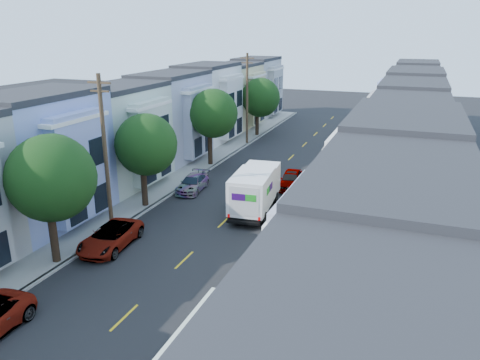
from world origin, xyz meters
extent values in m
plane|color=black|center=(0.00, 0.00, 0.00)|extent=(160.00, 160.00, 0.00)
cube|color=black|center=(0.00, 15.00, 0.01)|extent=(12.00, 70.00, 0.02)
cube|color=gray|center=(-6.05, 15.00, 0.07)|extent=(0.30, 70.00, 0.15)
cube|color=gray|center=(6.05, 15.00, 0.07)|extent=(0.30, 70.00, 0.15)
cube|color=gray|center=(-7.35, 15.00, 0.07)|extent=(2.60, 70.00, 0.15)
cube|color=gray|center=(7.35, 15.00, 0.07)|extent=(2.60, 70.00, 0.15)
cube|color=gold|center=(0.00, 15.00, 0.00)|extent=(0.12, 70.00, 0.01)
cube|color=beige|center=(-11.15, 15.00, 0.00)|extent=(5.00, 70.00, 8.50)
cube|color=beige|center=(11.15, 15.00, 0.00)|extent=(5.00, 70.00, 8.50)
cylinder|color=black|center=(-6.60, -2.84, 1.73)|extent=(0.44, 0.44, 3.46)
sphere|color=#163514|center=(-6.30, -2.84, 5.10)|extent=(4.70, 4.70, 4.70)
cylinder|color=black|center=(-6.60, 6.57, 1.62)|extent=(0.44, 0.44, 3.24)
sphere|color=#163514|center=(-6.30, 6.57, 4.79)|extent=(4.45, 4.45, 4.45)
cylinder|color=black|center=(-6.60, 18.42, 1.75)|extent=(0.44, 0.44, 3.50)
sphere|color=#163514|center=(-6.30, 18.42, 5.10)|extent=(4.59, 4.59, 4.59)
cylinder|color=black|center=(-6.60, 32.51, 1.55)|extent=(0.44, 0.44, 3.10)
sphere|color=#163514|center=(-6.30, 32.51, 4.75)|extent=(4.70, 4.70, 4.70)
cylinder|color=black|center=(6.60, 29.13, 1.28)|extent=(0.44, 0.44, 2.56)
sphere|color=#163514|center=(6.90, 29.13, 3.65)|extent=(3.10, 3.10, 3.10)
cylinder|color=#42301E|center=(-6.30, 2.00, 5.00)|extent=(0.26, 0.26, 10.00)
cube|color=#42301E|center=(-6.30, 2.00, 9.60)|extent=(1.60, 0.12, 0.12)
cylinder|color=#42301E|center=(-6.30, 28.00, 5.00)|extent=(0.26, 0.26, 10.00)
cube|color=#42301E|center=(-6.30, 28.00, 9.60)|extent=(1.60, 0.12, 0.12)
cube|color=white|center=(1.35, 7.58, 1.92)|extent=(2.47, 4.43, 2.42)
cube|color=white|center=(1.35, 10.82, 1.82)|extent=(2.47, 2.06, 2.23)
cube|color=black|center=(1.35, 8.50, 0.59)|extent=(2.27, 6.36, 0.25)
cube|color=#2D0A51|center=(0.99, 5.36, 2.21)|extent=(0.93, 0.04, 0.45)
cube|color=#198C1E|center=(1.82, 5.36, 2.21)|extent=(0.72, 0.04, 0.45)
cylinder|color=black|center=(0.24, 6.36, 0.46)|extent=(0.29, 0.93, 0.93)
cylinder|color=black|center=(2.46, 6.36, 0.46)|extent=(0.29, 0.93, 0.93)
cylinder|color=black|center=(0.24, 10.51, 0.46)|extent=(0.29, 0.93, 0.93)
cylinder|color=black|center=(2.46, 10.51, 0.46)|extent=(0.29, 0.93, 0.93)
imported|color=black|center=(2.46, 14.57, 0.73)|extent=(2.25, 4.67, 1.46)
imported|color=#A1A7BB|center=(-4.90, -0.09, 0.68)|extent=(2.66, 5.09, 1.37)
imported|color=#3E030A|center=(-4.90, 11.10, 0.63)|extent=(2.16, 4.34, 1.26)
imported|color=white|center=(4.90, -2.50, 0.74)|extent=(1.97, 4.66, 1.49)
imported|color=black|center=(4.90, 18.24, 0.70)|extent=(2.56, 5.14, 1.40)
imported|color=black|center=(4.90, 29.87, 0.70)|extent=(1.98, 4.42, 1.40)
camera|label=1|loc=(11.49, -21.39, 12.65)|focal=35.00mm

